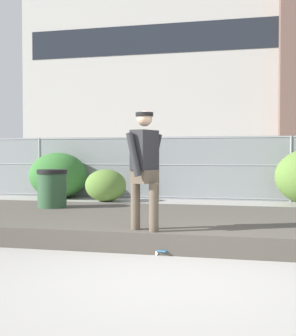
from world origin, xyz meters
name	(u,v)px	position (x,y,z in m)	size (l,w,h in m)	color
ground_plane	(174,281)	(0.00, 0.00, 0.00)	(120.00, 120.00, 0.00)	gray
gravel_berm	(202,225)	(0.00, 2.86, 0.14)	(16.51, 3.47, 0.29)	#4C473F
skateboard	(144,247)	(-0.63, 1.32, 0.06)	(0.82, 0.49, 0.07)	#2D608C
skater	(144,169)	(-0.63, 1.32, 1.13)	(0.70, 0.62, 1.85)	gray
chain_fence	(222,168)	(0.00, 8.42, 0.93)	(19.10, 0.06, 1.85)	gray
parked_car_near	(75,168)	(-5.52, 10.93, 0.84)	(4.49, 2.14, 1.66)	#566B4C
parked_car_mid	(224,169)	(-0.06, 10.73, 0.84)	(4.45, 2.05, 1.66)	#474C54
library_building	(171,76)	(-6.84, 39.13, 9.04)	(25.55, 12.22, 18.08)	#B2AFA8
shrub_left	(58,175)	(-4.88, 7.95, 0.69)	(1.78, 1.46, 1.38)	#336B2D
shrub_center	(106,185)	(-3.17, 7.36, 0.45)	(1.18, 0.96, 0.91)	#567A33
trash_bin	(52,196)	(-3.01, 3.52, 0.52)	(0.59, 0.59, 1.03)	#2D5133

